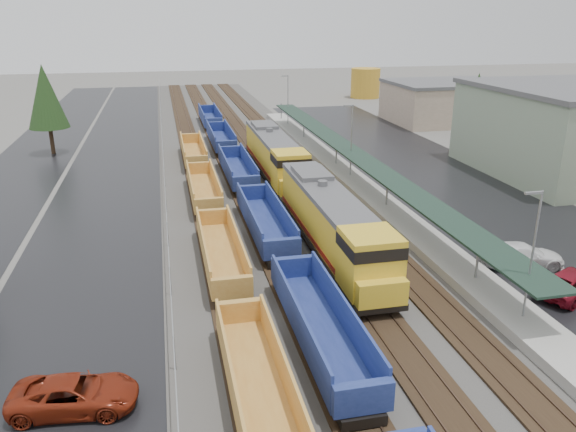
% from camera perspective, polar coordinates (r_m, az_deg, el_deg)
% --- Properties ---
extents(ballast_strip, '(20.00, 160.00, 0.08)m').
position_cam_1_polar(ballast_strip, '(66.66, -4.26, 5.42)').
color(ballast_strip, '#302D2B').
rests_on(ballast_strip, ground).
extents(trackbed, '(14.60, 160.00, 0.22)m').
position_cam_1_polar(trackbed, '(66.63, -4.26, 5.52)').
color(trackbed, black).
rests_on(trackbed, ground).
extents(west_parking_lot, '(10.00, 160.00, 0.02)m').
position_cam_1_polar(west_parking_lot, '(66.28, -17.23, 4.47)').
color(west_parking_lot, black).
rests_on(west_parking_lot, ground).
extents(west_road, '(9.00, 160.00, 0.02)m').
position_cam_1_polar(west_road, '(67.89, -25.66, 3.74)').
color(west_road, black).
rests_on(west_road, ground).
extents(east_commuter_lot, '(16.00, 100.00, 0.02)m').
position_cam_1_polar(east_commuter_lot, '(63.06, 14.54, 3.97)').
color(east_commuter_lot, black).
rests_on(east_commuter_lot, ground).
extents(station_platform, '(3.00, 80.00, 8.00)m').
position_cam_1_polar(station_platform, '(59.23, 6.33, 4.22)').
color(station_platform, '#9E9B93').
rests_on(station_platform, ground).
extents(chainlink_fence, '(0.08, 160.04, 2.02)m').
position_cam_1_polar(chainlink_fence, '(64.13, -12.55, 5.87)').
color(chainlink_fence, gray).
rests_on(chainlink_fence, ground).
extents(distant_hills, '(301.00, 140.00, 25.20)m').
position_cam_1_polar(distant_hills, '(221.93, 1.61, 15.46)').
color(distant_hills, '#53634D').
rests_on(distant_hills, ground).
extents(tree_west_far, '(4.84, 4.84, 11.00)m').
position_cam_1_polar(tree_west_far, '(75.80, -23.41, 11.08)').
color(tree_west_far, '#332316').
rests_on(tree_west_far, ground).
extents(tree_east, '(4.40, 4.40, 10.00)m').
position_cam_1_polar(tree_east, '(72.95, 18.59, 10.86)').
color(tree_east, '#332316').
rests_on(tree_east, ground).
extents(locomotive_lead, '(3.19, 21.02, 4.76)m').
position_cam_1_polar(locomotive_lead, '(39.86, 4.58, -0.79)').
color(locomotive_lead, black).
rests_on(locomotive_lead, ground).
extents(locomotive_trail, '(3.19, 21.02, 4.76)m').
position_cam_1_polar(locomotive_trail, '(59.38, -1.34, 6.15)').
color(locomotive_trail, black).
rests_on(locomotive_trail, ground).
extents(well_string_yellow, '(2.50, 89.65, 2.22)m').
position_cam_1_polar(well_string_yellow, '(31.99, -5.34, -8.99)').
color(well_string_yellow, '#B77B32').
rests_on(well_string_yellow, ground).
extents(well_string_blue, '(2.67, 110.43, 2.37)m').
position_cam_1_polar(well_string_blue, '(44.08, -2.38, -0.56)').
color(well_string_blue, navy).
rests_on(well_string_blue, ground).
extents(storage_tank, '(6.05, 6.05, 6.05)m').
position_cam_1_polar(storage_tank, '(122.23, 7.86, 13.24)').
color(storage_tank, gold).
rests_on(storage_tank, ground).
extents(parked_car_west_c, '(3.12, 5.72, 1.52)m').
position_cam_1_polar(parked_car_west_c, '(27.45, -20.87, -16.60)').
color(parked_car_west_c, maroon).
rests_on(parked_car_west_c, ground).
extents(parked_car_east_b, '(4.51, 6.07, 1.53)m').
position_cam_1_polar(parked_car_east_b, '(39.21, 26.90, -6.14)').
color(parked_car_east_b, maroon).
rests_on(parked_car_east_b, ground).
extents(parked_car_east_c, '(3.38, 6.01, 1.64)m').
position_cam_1_polar(parked_car_east_c, '(42.00, 22.68, -3.73)').
color(parked_car_east_c, white).
rests_on(parked_car_east_c, ground).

